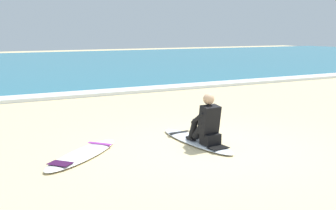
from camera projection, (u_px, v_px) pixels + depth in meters
ground_plane at (213, 148)px, 7.68m from camera, size 80.00×80.00×0.00m
sea at (21, 65)px, 25.87m from camera, size 80.00×28.00×0.10m
breaking_foam at (90, 93)px, 14.01m from camera, size 80.00×0.90×0.11m
surfboard_main at (196, 141)px, 8.08m from camera, size 0.61×2.24×0.08m
surfer_seated at (207, 124)px, 7.72m from camera, size 0.39×0.71×0.95m
surfboard_spare_near at (83, 154)px, 7.21m from camera, size 1.92×1.76×0.08m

